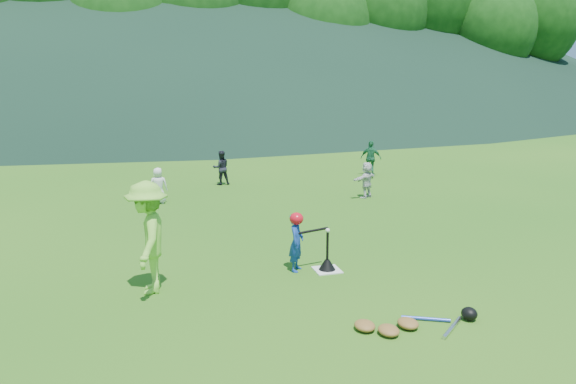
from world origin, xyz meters
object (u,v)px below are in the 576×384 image
object	(u,v)px
fielder_b	(221,168)
fielder_c	(371,158)
equipment_pile	(409,324)
fielder_a	(158,186)
home_plate	(327,270)
batter_child	(296,243)
fielder_d	(367,180)
batting_tee	(327,263)
adult_coach	(148,237)

from	to	relation	value
fielder_b	fielder_c	bearing A→B (deg)	179.01
fielder_c	equipment_pile	world-z (taller)	fielder_c
fielder_a	home_plate	bearing A→B (deg)	115.27
fielder_c	equipment_pile	size ratio (longest dim) A/B	0.66
batter_child	fielder_d	size ratio (longest dim) A/B	1.03
fielder_c	fielder_b	bearing A→B (deg)	39.15
fielder_b	equipment_pile	distance (m)	10.59
fielder_a	fielder_b	xyz separation A→B (m)	(2.01, 2.02, 0.05)
fielder_c	batting_tee	xyz separation A→B (m)	(-4.55, -8.25, -0.46)
equipment_pile	fielder_d	bearing A→B (deg)	70.25
fielder_b	batting_tee	distance (m)	8.12
batting_tee	fielder_c	bearing A→B (deg)	61.12
batter_child	batting_tee	size ratio (longest dim) A/B	1.51
batter_child	fielder_b	world-z (taller)	fielder_b
equipment_pile	home_plate	bearing A→B (deg)	96.95
batting_tee	equipment_pile	xyz separation A→B (m)	(0.30, -2.45, -0.06)
fielder_a	fielder_b	world-z (taller)	fielder_b
home_plate	fielder_a	world-z (taller)	fielder_a
fielder_b	fielder_c	size ratio (longest dim) A/B	0.90
batter_child	equipment_pile	xyz separation A→B (m)	(0.82, -2.60, -0.45)
home_plate	batter_child	distance (m)	0.74
fielder_a	adult_coach	bearing A→B (deg)	87.93
batter_child	fielder_b	distance (m)	7.94
home_plate	batter_child	size ratio (longest dim) A/B	0.44
batting_tee	adult_coach	bearing A→B (deg)	-177.92
adult_coach	fielder_b	world-z (taller)	adult_coach
home_plate	batting_tee	world-z (taller)	batting_tee
adult_coach	fielder_a	bearing A→B (deg)	-177.03
fielder_a	batter_child	bearing A→B (deg)	111.40
adult_coach	fielder_c	world-z (taller)	adult_coach
adult_coach	fielder_d	world-z (taller)	adult_coach
fielder_a	batting_tee	size ratio (longest dim) A/B	1.41
batter_child	equipment_pile	bearing A→B (deg)	-130.47
adult_coach	batting_tee	xyz separation A→B (m)	(3.04, 0.11, -0.77)
batter_child	home_plate	bearing A→B (deg)	-74.49
home_plate	fielder_c	distance (m)	9.43
adult_coach	fielder_d	bearing A→B (deg)	138.66
batter_child	fielder_c	size ratio (longest dim) A/B	0.87
fielder_b	fielder_d	world-z (taller)	fielder_b
home_plate	batting_tee	distance (m)	0.12
equipment_pile	fielder_b	bearing A→B (deg)	94.51
adult_coach	fielder_d	distance (m)	8.08
adult_coach	batter_child	bearing A→B (deg)	103.59
fielder_c	equipment_pile	bearing A→B (deg)	105.80
home_plate	fielder_d	bearing A→B (deg)	59.65
fielder_b	batting_tee	world-z (taller)	fielder_b
fielder_c	fielder_a	bearing A→B (deg)	54.48
fielder_d	equipment_pile	xyz separation A→B (m)	(-2.74, -7.64, -0.43)
fielder_d	batting_tee	xyz separation A→B (m)	(-3.04, -5.19, -0.37)
fielder_d	home_plate	bearing A→B (deg)	28.27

